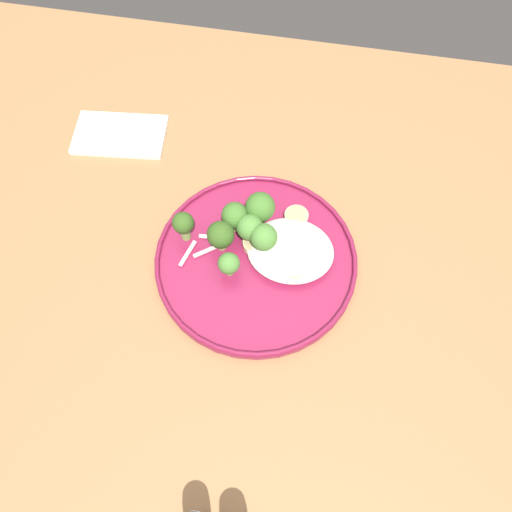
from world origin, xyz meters
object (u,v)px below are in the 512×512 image
Objects in this scene: seared_scallop_tilted_round at (312,268)px; broccoli_floret_tall_stalk at (221,235)px; dinner_plate at (256,260)px; broccoli_floret_small_sprig at (250,228)px; seared_scallop_tiny_bay at (295,273)px; broccoli_floret_center_pile at (229,264)px; broccoli_floret_split_head at (260,208)px; seared_scallop_left_edge at (292,258)px; broccoli_floret_front_edge at (183,224)px; broccoli_floret_rear_charred at (264,238)px; folded_napkin at (120,135)px; seared_scallop_rear_pale at (254,244)px; broccoli_floret_left_leaning at (235,216)px; seared_scallop_large_seared at (269,239)px; seared_scallop_on_noodles at (289,241)px; seared_scallop_front_small at (296,217)px.

seared_scallop_tilted_round is 0.14m from broccoli_floret_tall_stalk.
dinner_plate is 0.05m from broccoli_floret_small_sprig.
seared_scallop_tiny_bay is 0.63× the size of broccoli_floret_center_pile.
dinner_plate is 0.07m from broccoli_floret_split_head.
seared_scallop_left_edge is (-0.05, -0.01, 0.01)m from dinner_plate.
dinner_plate is 0.05m from broccoli_floret_center_pile.
broccoli_floret_center_pile is at bearing 148.30° from broccoli_floret_front_edge.
seared_scallop_tiny_bay is 0.07m from broccoli_floret_rear_charred.
broccoli_floret_front_edge is at bearing 132.27° from folded_napkin.
broccoli_floret_rear_charred is (-0.01, 0.00, 0.02)m from seared_scallop_rear_pale.
broccoli_floret_rear_charred is 0.06m from broccoli_floret_left_leaning.
broccoli_floret_left_leaning is (-0.07, -0.03, -0.00)m from broccoli_floret_front_edge.
broccoli_floret_front_edge is at bearing 21.67° from broccoli_floret_left_leaning.
broccoli_floret_tall_stalk reaches higher than seared_scallop_large_seared.
broccoli_floret_tall_stalk reaches higher than seared_scallop_left_edge.
broccoli_floret_small_sprig is (0.03, -0.00, 0.02)m from seared_scallop_large_seared.
seared_scallop_large_seared is (-0.02, -0.01, 0.00)m from seared_scallop_rear_pale.
seared_scallop_rear_pale is (0.09, -0.02, 0.00)m from seared_scallop_tilted_round.
seared_scallop_on_noodles is 0.04m from seared_scallop_front_small.
broccoli_floret_rear_charred is (0.07, -0.02, 0.02)m from seared_scallop_tilted_round.
seared_scallop_large_seared is at bearing -165.58° from broccoli_floret_tall_stalk.
folded_napkin is (0.16, -0.17, -0.04)m from broccoli_floret_front_edge.
broccoli_floret_left_leaning reaches higher than seared_scallop_left_edge.
seared_scallop_left_edge and seared_scallop_rear_pale have the same top height.
seared_scallop_tilted_round is at bearing 161.08° from seared_scallop_left_edge.
broccoli_floret_small_sprig is 0.99× the size of broccoli_floret_left_leaning.
broccoli_floret_small_sprig is at bearing -19.95° from seared_scallop_tilted_round.
seared_scallop_front_small and seared_scallop_large_seared have the same top height.
broccoli_floret_rear_charred reaches higher than broccoli_floret_tall_stalk.
broccoli_floret_split_head is at bearing -132.76° from broccoli_floret_tall_stalk.
broccoli_floret_small_sprig is 1.03× the size of broccoli_floret_tall_stalk.
seared_scallop_tiny_bay is (-0.06, 0.02, 0.01)m from dinner_plate.
seared_scallop_left_edge is 1.02× the size of seared_scallop_front_small.
seared_scallop_tilted_round reaches higher than dinner_plate.
broccoli_floret_left_leaning reaches higher than seared_scallop_rear_pale.
seared_scallop_on_noodles is 0.05m from broccoli_floret_rear_charred.
broccoli_floret_rear_charred is 0.05m from broccoli_floret_split_head.
broccoli_floret_rear_charred is 0.06m from broccoli_floret_center_pile.
broccoli_floret_small_sprig is 0.30m from folded_napkin.
seared_scallop_tilted_round is at bearing 163.66° from broccoli_floret_rear_charred.
seared_scallop_front_small is 0.08m from broccoli_floret_small_sprig.
broccoli_floret_split_head is (0.06, -0.06, 0.03)m from seared_scallop_left_edge.
seared_scallop_left_edge is 0.07m from broccoli_floret_small_sprig.
broccoli_floret_tall_stalk is at bearing 25.15° from broccoli_floret_small_sprig.
seared_scallop_on_noodles is 0.06m from broccoli_floret_small_sprig.
seared_scallop_tilted_round is 0.90× the size of seared_scallop_large_seared.
broccoli_floret_center_pile is 0.71× the size of broccoli_floret_split_head.
broccoli_floret_small_sprig is at bearing -1.26° from seared_scallop_large_seared.
seared_scallop_front_small is at bearing -133.19° from seared_scallop_rear_pale.
seared_scallop_on_noodles is at bearing 170.77° from broccoli_floret_left_leaning.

